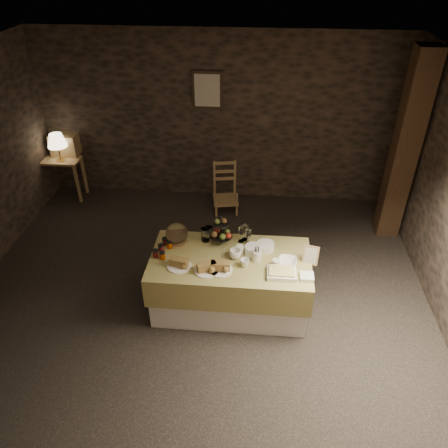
# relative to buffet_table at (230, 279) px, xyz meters

# --- Properties ---
(ground_plane) EXTENTS (5.50, 5.00, 0.01)m
(ground_plane) POSITION_rel_buffet_table_xyz_m (-0.39, 0.11, -0.40)
(ground_plane) COLOR black
(ground_plane) RESTS_ON ground
(room_shell) EXTENTS (5.52, 5.02, 2.60)m
(room_shell) POSITION_rel_buffet_table_xyz_m (-0.39, 0.11, 1.16)
(room_shell) COLOR black
(room_shell) RESTS_ON ground
(buffet_table) EXTENTS (1.76, 0.94, 0.70)m
(buffet_table) POSITION_rel_buffet_table_xyz_m (0.00, 0.00, 0.00)
(buffet_table) COLOR silver
(buffet_table) RESTS_ON ground_plane
(console_table) EXTENTS (0.63, 0.36, 0.68)m
(console_table) POSITION_rel_buffet_table_xyz_m (-2.89, 2.29, 0.15)
(console_table) COLOR #977449
(console_table) RESTS_ON ground_plane
(table_lamp) EXTENTS (0.30, 0.30, 0.44)m
(table_lamp) POSITION_rel_buffet_table_xyz_m (-2.84, 2.24, 0.61)
(table_lamp) COLOR tan
(table_lamp) RESTS_ON console_table
(wine_rack) EXTENTS (0.42, 0.26, 0.34)m
(wine_rack) POSITION_rel_buffet_table_xyz_m (-2.84, 2.47, 0.45)
(wine_rack) COLOR #977449
(wine_rack) RESTS_ON console_table
(chair) EXTENTS (0.43, 0.41, 0.62)m
(chair) POSITION_rel_buffet_table_xyz_m (-0.23, 2.13, -0.05)
(chair) COLOR #977449
(chair) RESTS_ON ground_plane
(timber_column) EXTENTS (0.30, 0.30, 2.60)m
(timber_column) POSITION_rel_buffet_table_xyz_m (2.16, 1.73, 0.90)
(timber_column) COLOR black
(timber_column) RESTS_ON ground_plane
(framed_picture) EXTENTS (0.45, 0.04, 0.55)m
(framed_picture) POSITION_rel_buffet_table_xyz_m (-0.54, 2.57, 1.35)
(framed_picture) COLOR #2F2419
(framed_picture) RESTS_ON room_shell
(plate_stack_a) EXTENTS (0.19, 0.19, 0.10)m
(plate_stack_a) POSITION_rel_buffet_table_xyz_m (0.24, 0.11, 0.35)
(plate_stack_a) COLOR white
(plate_stack_a) RESTS_ON buffet_table
(plate_stack_b) EXTENTS (0.20, 0.20, 0.08)m
(plate_stack_b) POSITION_rel_buffet_table_xyz_m (0.38, 0.19, 0.34)
(plate_stack_b) COLOR white
(plate_stack_b) RESTS_ON buffet_table
(cutlery_holder) EXTENTS (0.10, 0.10, 0.12)m
(cutlery_holder) POSITION_rel_buffet_table_xyz_m (0.29, -0.01, 0.36)
(cutlery_holder) COLOR white
(cutlery_holder) RESTS_ON buffet_table
(cup_a) EXTENTS (0.17, 0.17, 0.11)m
(cup_a) POSITION_rel_buffet_table_xyz_m (0.05, 0.01, 0.35)
(cup_a) COLOR white
(cup_a) RESTS_ON buffet_table
(cup_b) EXTENTS (0.11, 0.11, 0.09)m
(cup_b) POSITION_rel_buffet_table_xyz_m (0.16, -0.12, 0.34)
(cup_b) COLOR white
(cup_b) RESTS_ON buffet_table
(mug_c) EXTENTS (0.09, 0.09, 0.09)m
(mug_c) POSITION_rel_buffet_table_xyz_m (0.10, 0.10, 0.34)
(mug_c) COLOR white
(mug_c) RESTS_ON buffet_table
(mug_d) EXTENTS (0.08, 0.08, 0.09)m
(mug_d) POSITION_rel_buffet_table_xyz_m (0.50, -0.10, 0.34)
(mug_d) COLOR white
(mug_d) RESTS_ON buffet_table
(bowl) EXTENTS (0.22, 0.22, 0.05)m
(bowl) POSITION_rel_buffet_table_xyz_m (0.62, -0.04, 0.32)
(bowl) COLOR white
(bowl) RESTS_ON buffet_table
(cake_dome) EXTENTS (0.26, 0.26, 0.26)m
(cake_dome) POSITION_rel_buffet_table_xyz_m (-0.63, 0.24, 0.40)
(cake_dome) COLOR #977449
(cake_dome) RESTS_ON buffet_table
(fruit_stand) EXTENTS (0.26, 0.26, 0.36)m
(fruit_stand) POSITION_rel_buffet_table_xyz_m (-0.12, 0.27, 0.44)
(fruit_stand) COLOR black
(fruit_stand) RESTS_ON buffet_table
(bread_platter_left) EXTENTS (0.26, 0.26, 0.11)m
(bread_platter_left) POSITION_rel_buffet_table_xyz_m (-0.53, -0.19, 0.34)
(bread_platter_left) COLOR white
(bread_platter_left) RESTS_ON buffet_table
(bread_platter_center) EXTENTS (0.26, 0.26, 0.11)m
(bread_platter_center) POSITION_rel_buffet_table_xyz_m (-0.23, -0.23, 0.34)
(bread_platter_center) COLOR white
(bread_platter_center) RESTS_ON buffet_table
(bread_platter_right) EXTENTS (0.26, 0.26, 0.11)m
(bread_platter_right) POSITION_rel_buffet_table_xyz_m (-0.09, -0.21, 0.34)
(bread_platter_right) COLOR white
(bread_platter_right) RESTS_ON buffet_table
(jam_jars) EXTENTS (0.18, 0.32, 0.07)m
(jam_jars) POSITION_rel_buffet_table_xyz_m (-0.76, 0.05, 0.33)
(jam_jars) COLOR maroon
(jam_jars) RESTS_ON buffet_table
(tart_dish) EXTENTS (0.30, 0.22, 0.07)m
(tart_dish) POSITION_rel_buffet_table_xyz_m (0.55, -0.24, 0.33)
(tart_dish) COLOR white
(tart_dish) RESTS_ON buffet_table
(square_dish) EXTENTS (0.14, 0.14, 0.04)m
(square_dish) POSITION_rel_buffet_table_xyz_m (0.81, -0.26, 0.32)
(square_dish) COLOR white
(square_dish) RESTS_ON buffet_table
(menu_frame) EXTENTS (0.18, 0.10, 0.22)m
(menu_frame) POSITION_rel_buffet_table_xyz_m (0.86, 0.01, 0.39)
(menu_frame) COLOR #977449
(menu_frame) RESTS_ON buffet_table
(storage_jar_a) EXTENTS (0.10, 0.10, 0.16)m
(storage_jar_a) POSITION_rel_buffet_table_xyz_m (-0.31, 0.31, 0.38)
(storage_jar_a) COLOR white
(storage_jar_a) RESTS_ON buffet_table
(storage_jar_b) EXTENTS (0.09, 0.09, 0.14)m
(storage_jar_b) POSITION_rel_buffet_table_xyz_m (-0.28, 0.38, 0.37)
(storage_jar_b) COLOR white
(storage_jar_b) RESTS_ON buffet_table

